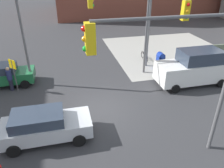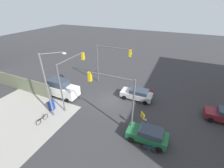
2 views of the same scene
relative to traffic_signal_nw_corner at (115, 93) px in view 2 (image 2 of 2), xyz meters
name	(u,v)px [view 2 (image 2 of 2)]	position (x,y,z in m)	size (l,w,h in m)	color
ground_plane	(111,101)	(2.58, -4.50, -4.61)	(120.00, 120.00, 0.00)	#333335
sidewalk_corner	(9,123)	(11.58, 4.50, -4.60)	(12.00, 12.00, 0.01)	#9E9B93
construction_fence	(2,78)	(21.22, -1.30, -3.41)	(21.30, 0.12, 2.40)	slate
traffic_signal_nw_corner	(115,93)	(0.00, 0.00, 0.00)	(5.09, 0.36, 6.50)	#59595B
traffic_signal_se_corner	(110,58)	(4.79, -9.00, 0.05)	(5.95, 0.36, 6.50)	#59595B
traffic_signal_ne_corner	(70,72)	(7.08, -2.07, 0.02)	(0.36, 5.44, 6.50)	#59595B
street_lamp_corner	(49,82)	(7.51, 1.05, 0.09)	(2.12, 1.93, 8.00)	slate
warning_sign_two_way	(142,119)	(-2.82, -0.84, -2.97)	(0.48, 0.48, 2.40)	#4C4C4C
mailbox_blue	(51,105)	(8.78, 0.50, -3.84)	(0.56, 0.64, 1.43)	navy
fire_hydrant	(152,91)	(-2.42, -8.70, -4.12)	(0.26, 0.26, 0.94)	red
hatchback_green	(148,134)	(-3.78, 0.30, -3.76)	(4.04, 2.02, 1.62)	#1E6638
coupe_silver	(137,94)	(-0.69, -6.49, -3.76)	(4.46, 2.02, 1.62)	#B7BABF
van_white_delivery	(60,88)	(9.97, -2.70, -3.33)	(5.40, 2.32, 2.62)	white
pedestrian_crossing	(145,125)	(-3.22, -0.70, -3.66)	(0.36, 0.36, 1.80)	navy
bicycle_leaning_on_fence	(42,119)	(8.18, 2.70, -4.26)	(0.05, 1.75, 0.97)	black
bicycle_at_crosswalk	(149,149)	(-4.23, 1.50, -4.26)	(1.75, 0.05, 0.97)	black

